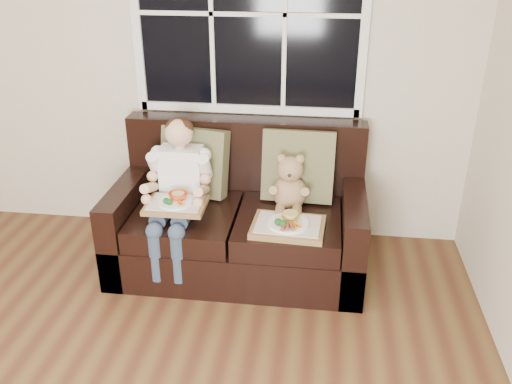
# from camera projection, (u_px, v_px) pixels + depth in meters

# --- Properties ---
(window_back) EXTENTS (1.62, 0.04, 1.37)m
(window_back) POSITION_uv_depth(u_px,v_px,m) (248.00, 14.00, 3.63)
(window_back) COLOR black
(window_back) RESTS_ON room_walls
(loveseat) EXTENTS (1.70, 0.92, 0.96)m
(loveseat) POSITION_uv_depth(u_px,v_px,m) (240.00, 222.00, 3.80)
(loveseat) COLOR black
(loveseat) RESTS_ON ground
(pillow_left) EXTENTS (0.51, 0.31, 0.49)m
(pillow_left) POSITION_uv_depth(u_px,v_px,m) (194.00, 162.00, 3.81)
(pillow_left) COLOR brown
(pillow_left) RESTS_ON loveseat
(pillow_right) EXTENTS (0.50, 0.24, 0.51)m
(pillow_right) POSITION_uv_depth(u_px,v_px,m) (298.00, 166.00, 3.72)
(pillow_right) COLOR brown
(pillow_right) RESTS_ON loveseat
(child) EXTENTS (0.41, 0.61, 0.94)m
(child) POSITION_uv_depth(u_px,v_px,m) (178.00, 181.00, 3.58)
(child) COLOR white
(child) RESTS_ON loveseat
(teddy_bear) EXTENTS (0.24, 0.30, 0.40)m
(teddy_bear) POSITION_uv_depth(u_px,v_px,m) (290.00, 186.00, 3.62)
(teddy_bear) COLOR #A28255
(teddy_bear) RESTS_ON loveseat
(tray_left) EXTENTS (0.39, 0.30, 0.09)m
(tray_left) POSITION_uv_depth(u_px,v_px,m) (176.00, 203.00, 3.47)
(tray_left) COLOR olive
(tray_left) RESTS_ON child
(tray_right) EXTENTS (0.47, 0.37, 0.10)m
(tray_right) POSITION_uv_depth(u_px,v_px,m) (288.00, 225.00, 3.40)
(tray_right) COLOR olive
(tray_right) RESTS_ON loveseat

